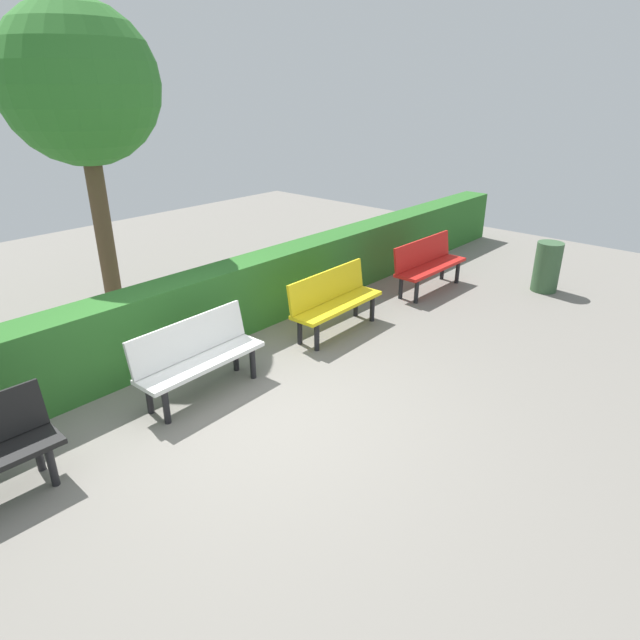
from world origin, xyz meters
name	(u,v)px	position (x,y,z in m)	size (l,w,h in m)	color
ground_plane	(257,415)	(0.00, 0.00, 0.00)	(18.70, 18.70, 0.00)	gray
bench_red	(428,262)	(-4.52, -0.70, 0.48)	(1.61, 0.47, 0.86)	red
bench_yellow	(334,299)	(-2.18, -0.79, 0.48)	(1.57, 0.49, 0.86)	yellow
bench_white	(197,354)	(0.11, -0.83, 0.48)	(1.54, 0.51, 0.86)	white
hedge_row	(222,303)	(-1.04, -1.82, 0.49)	(14.70, 0.51, 0.99)	#2D6B28
tree_near	(80,87)	(-0.59, -3.98, 3.19)	(2.15, 2.15, 4.30)	brown
trash_bin	(547,267)	(-5.81, 0.82, 0.42)	(0.42, 0.42, 0.84)	#385938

